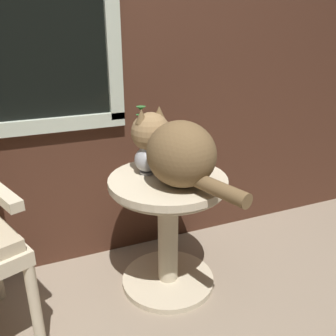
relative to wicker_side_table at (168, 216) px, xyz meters
name	(u,v)px	position (x,y,z in m)	size (l,w,h in m)	color
ground_plane	(132,331)	(-0.28, -0.25, -0.39)	(6.00, 6.00, 0.00)	gray
back_wall	(76,15)	(-0.29, 0.42, 0.91)	(4.00, 0.07, 2.60)	#47281C
wicker_side_table	(168,216)	(0.00, 0.00, 0.00)	(0.56, 0.56, 0.60)	beige
cat	(176,150)	(0.01, -0.06, 0.35)	(0.38, 0.66, 0.31)	brown
pewter_vase_with_ivy	(146,156)	(-0.07, 0.09, 0.29)	(0.12, 0.12, 0.32)	#99999E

